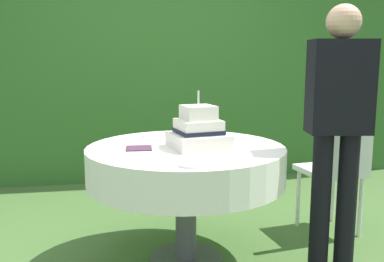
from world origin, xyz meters
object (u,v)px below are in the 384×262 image
(serving_plate_far, at_px, (150,136))
(standing_person, at_px, (338,120))
(cake_table, at_px, (186,165))
(wedding_cake, at_px, (199,131))
(serving_plate_near, at_px, (193,165))
(napkin_stack, at_px, (139,148))
(garden_chair, at_px, (337,164))

(serving_plate_far, height_order, standing_person, standing_person)
(cake_table, xyz_separation_m, wedding_cake, (0.08, -0.04, 0.22))
(standing_person, bearing_deg, wedding_cake, 165.63)
(serving_plate_near, height_order, serving_plate_far, same)
(cake_table, bearing_deg, serving_plate_far, 116.39)
(napkin_stack, bearing_deg, standing_person, -10.68)
(wedding_cake, distance_m, standing_person, 0.84)
(napkin_stack, bearing_deg, serving_plate_near, -62.10)
(serving_plate_far, xyz_separation_m, garden_chair, (1.33, -0.17, -0.22))
(garden_chair, xyz_separation_m, standing_person, (-0.26, -0.45, 0.39))
(cake_table, relative_size, napkin_stack, 7.96)
(serving_plate_near, relative_size, standing_person, 0.09)
(standing_person, bearing_deg, cake_table, 164.46)
(wedding_cake, height_order, serving_plate_far, wedding_cake)
(cake_table, xyz_separation_m, napkin_stack, (-0.29, -0.02, 0.12))
(wedding_cake, relative_size, napkin_stack, 2.47)
(serving_plate_near, height_order, napkin_stack, serving_plate_near)
(serving_plate_far, height_order, garden_chair, garden_chair)
(serving_plate_near, bearing_deg, serving_plate_far, 99.51)
(serving_plate_far, xyz_separation_m, napkin_stack, (-0.10, -0.41, -0.00))
(napkin_stack, xyz_separation_m, garden_chair, (1.44, 0.23, -0.21))
(cake_table, distance_m, serving_plate_near, 0.51)
(cake_table, bearing_deg, serving_plate_near, -94.95)
(wedding_cake, relative_size, garden_chair, 0.43)
(napkin_stack, height_order, standing_person, standing_person)
(serving_plate_far, xyz_separation_m, standing_person, (1.07, -0.63, 0.17))
(wedding_cake, xyz_separation_m, garden_chair, (1.07, 0.25, -0.31))
(wedding_cake, height_order, napkin_stack, wedding_cake)
(cake_table, height_order, napkin_stack, napkin_stack)
(napkin_stack, xyz_separation_m, standing_person, (1.17, -0.22, 0.17))
(standing_person, bearing_deg, garden_chair, 59.78)
(serving_plate_near, bearing_deg, garden_chair, 30.53)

